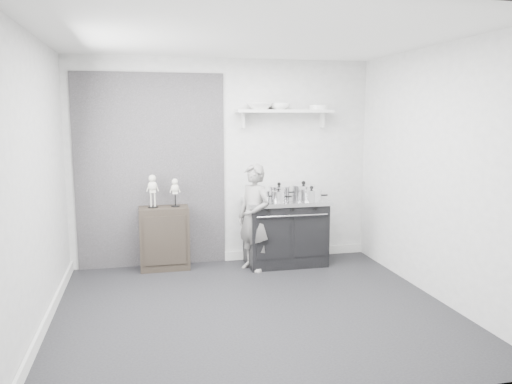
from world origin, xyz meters
TOP-DOWN VIEW (x-y plane):
  - ground at (0.00, 0.00)m, footprint 4.00×4.00m
  - room_shell at (-0.09, 0.15)m, footprint 4.02×3.62m
  - wall_shelf at (0.80, 1.68)m, footprint 1.30×0.26m
  - stove at (0.76, 1.48)m, footprint 1.08×0.68m
  - side_cabinet at (-0.81, 1.61)m, footprint 0.62×0.36m
  - child at (0.30, 1.30)m, footprint 0.55×0.59m
  - pot_front_left at (0.41, 1.38)m, footprint 0.31×0.23m
  - pot_back_left at (0.70, 1.58)m, footprint 0.37×0.28m
  - pot_back_right at (1.04, 1.57)m, footprint 0.40×0.32m
  - pot_front_right at (1.06, 1.30)m, footprint 0.35×0.27m
  - pot_front_center at (0.63, 1.32)m, footprint 0.27×0.18m
  - skeleton_full at (-0.94, 1.61)m, footprint 0.14×0.09m
  - skeleton_torso at (-0.66, 1.61)m, footprint 0.12×0.07m
  - bowl_large at (0.46, 1.67)m, footprint 0.34×0.34m
  - bowl_small at (0.73, 1.67)m, footprint 0.27×0.27m
  - plate_stack at (1.27, 1.67)m, footprint 0.25×0.25m

SIDE VIEW (x-z plane):
  - ground at x=0.00m, z-range 0.00..0.00m
  - side_cabinet at x=-0.81m, z-range 0.00..0.81m
  - stove at x=0.76m, z-range 0.00..0.87m
  - child at x=0.30m, z-range 0.00..1.36m
  - pot_front_center at x=0.63m, z-range 0.86..1.03m
  - pot_front_left at x=0.41m, z-range 0.85..1.04m
  - pot_front_right at x=1.06m, z-range 0.85..1.05m
  - pot_back_left at x=0.70m, z-range 0.85..1.06m
  - pot_back_right at x=1.04m, z-range 0.84..1.07m
  - skeleton_torso at x=-0.66m, z-range 0.81..1.22m
  - skeleton_full at x=-0.94m, z-range 0.81..1.29m
  - room_shell at x=-0.09m, z-range 0.28..2.99m
  - wall_shelf at x=0.80m, z-range 1.89..2.13m
  - plate_stack at x=1.27m, z-range 2.04..2.10m
  - bowl_large at x=0.46m, z-range 2.04..2.12m
  - bowl_small at x=0.73m, z-range 2.04..2.12m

